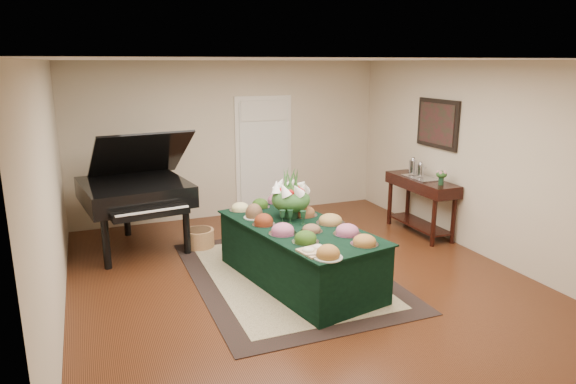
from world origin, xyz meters
name	(u,v)px	position (x,y,z in m)	size (l,w,h in m)	color
ground	(297,276)	(0.00, 0.00, 0.00)	(6.00, 6.00, 0.00)	black
area_rug	(287,274)	(-0.10, 0.09, 0.01)	(2.35, 3.28, 0.01)	black
kitchen_doorway	(264,157)	(0.60, 2.97, 1.02)	(1.05, 0.07, 2.10)	silver
buffet_table	(299,254)	(-0.04, -0.16, 0.37)	(1.52, 2.47, 0.73)	black
food_platters	(297,221)	(-0.05, -0.12, 0.78)	(1.20, 2.45, 0.14)	beige
cutting_board	(314,248)	(-0.23, -1.02, 0.77)	(0.36, 0.36, 0.10)	tan
green_goblets	(292,217)	(-0.09, -0.05, 0.82)	(0.30, 0.20, 0.18)	#15351F
floral_centerpiece	(291,195)	(0.00, 0.21, 1.04)	(0.52, 0.52, 0.52)	#15351F
grand_piano	(135,191)	(-1.76, 1.84, 0.87)	(1.68, 1.87, 1.74)	black
wicker_basket	(199,238)	(-0.92, 1.53, 0.14)	(0.43, 0.43, 0.27)	#9D6A3F
mahogany_sideboard	(421,191)	(2.50, 0.87, 0.70)	(0.45, 1.39, 0.90)	black
tea_service	(417,170)	(2.50, 1.00, 1.02)	(0.34, 0.58, 0.30)	silver
pink_bouquet	(441,175)	(2.50, 0.41, 1.05)	(0.18, 0.18, 0.23)	#15351F
wall_painting	(437,124)	(2.72, 0.87, 1.75)	(0.05, 0.95, 0.75)	black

